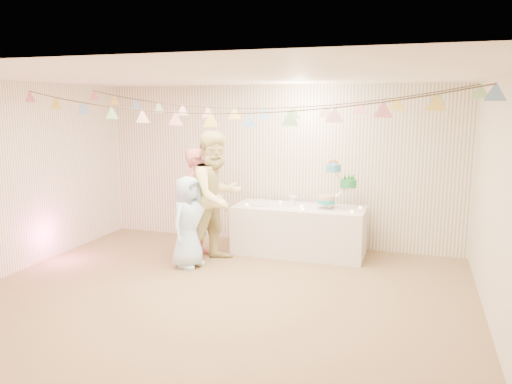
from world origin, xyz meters
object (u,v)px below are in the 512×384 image
(table, at_px, (299,230))
(person_child, at_px, (188,222))
(person_adult_b, at_px, (216,197))
(person_adult_a, at_px, (199,203))
(cake_stand, at_px, (337,185))

(table, xyz_separation_m, person_child, (-1.35, -1.09, 0.28))
(table, bearing_deg, person_adult_b, -145.83)
(person_adult_a, relative_size, person_adult_b, 0.86)
(person_adult_a, bearing_deg, cake_stand, -68.68)
(cake_stand, xyz_separation_m, person_adult_b, (-1.62, -0.78, -0.13))
(person_adult_a, relative_size, person_child, 1.26)
(table, xyz_separation_m, cake_stand, (0.55, 0.05, 0.72))
(cake_stand, distance_m, person_adult_a, 2.08)
(person_adult_a, xyz_separation_m, person_adult_b, (0.35, -0.14, 0.14))
(table, bearing_deg, person_child, -140.98)
(table, distance_m, person_adult_b, 1.42)
(table, height_order, person_adult_b, person_adult_b)
(person_adult_b, bearing_deg, table, -31.45)
(person_adult_a, distance_m, person_child, 0.54)
(person_adult_b, bearing_deg, person_child, 167.10)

